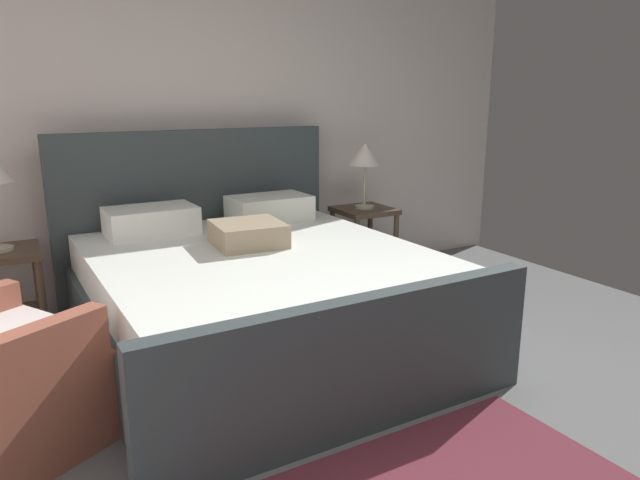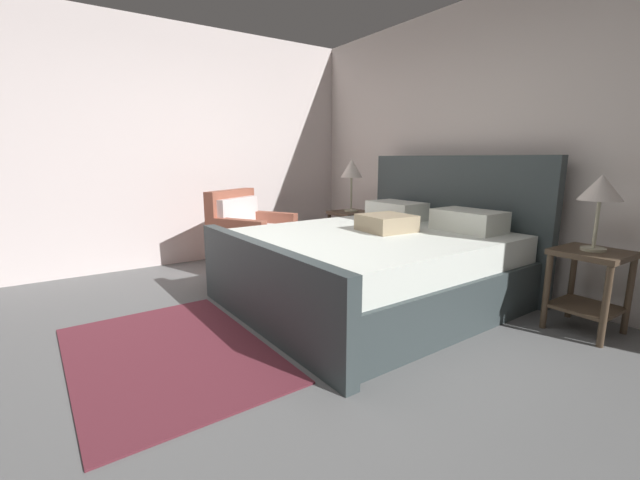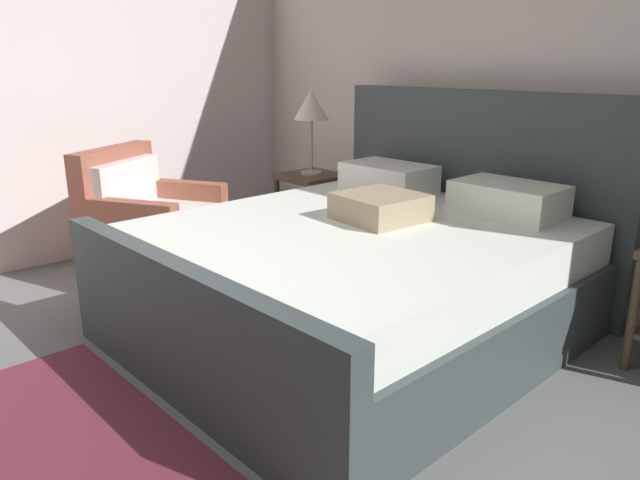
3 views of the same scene
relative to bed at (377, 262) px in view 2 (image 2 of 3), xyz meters
name	(u,v)px [view 2 (image 2 of 3)]	position (x,y,z in m)	size (l,w,h in m)	color
ground_plane	(233,361)	(0.30, -1.47, -0.36)	(5.27, 5.30, 0.02)	slate
wall_back	(503,145)	(0.30, 1.24, 1.01)	(5.39, 0.12, 2.72)	silver
wall_side_left	(132,147)	(-2.40, -1.47, 1.01)	(0.12, 5.42, 2.72)	silver
bed	(377,262)	(0.00, 0.00, 0.00)	(2.06, 2.25, 1.26)	#374244
nightstand_right	(589,277)	(1.32, 0.82, 0.05)	(0.44, 0.44, 0.60)	#4D3B2B
table_lamp_right	(601,190)	(1.32, 0.82, 0.67)	(0.28, 0.28, 0.53)	#B7B293
nightstand_left	(351,227)	(-1.32, 0.75, 0.05)	(0.44, 0.44, 0.60)	#4D3B2B
table_lamp_left	(352,170)	(-1.32, 0.75, 0.75)	(0.26, 0.26, 0.63)	#B7B293
armchair	(252,242)	(-1.44, -0.52, 0.00)	(0.99, 0.99, 0.90)	#9B5440
area_rug	(169,353)	(0.00, -1.78, -0.34)	(1.68, 1.13, 0.01)	maroon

